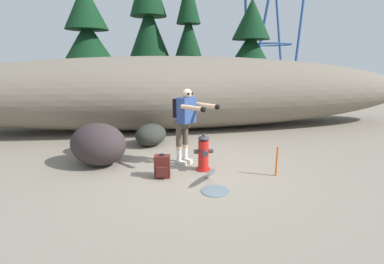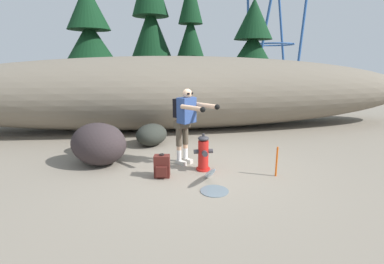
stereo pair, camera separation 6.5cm
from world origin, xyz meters
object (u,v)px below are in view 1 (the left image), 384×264
at_px(fire_hydrant, 203,153).
at_px(boulder_mid, 151,135).
at_px(boulder_large, 101,138).
at_px(utility_worker, 186,117).
at_px(boulder_small, 98,144).
at_px(survey_stake, 277,161).
at_px(spare_backpack, 162,167).

distance_m(fire_hydrant, boulder_mid, 2.28).
bearing_deg(boulder_large, utility_worker, -32.77).
xyz_separation_m(boulder_small, survey_stake, (3.54, -1.25, -0.16)).
relative_size(utility_worker, spare_backpack, 3.53).
bearing_deg(utility_worker, survey_stake, 22.31).
xyz_separation_m(spare_backpack, boulder_mid, (-0.16, 2.28, 0.08)).
bearing_deg(boulder_mid, boulder_large, -163.07).
relative_size(fire_hydrant, survey_stake, 1.30).
xyz_separation_m(boulder_large, survey_stake, (3.62, -2.21, -0.05)).
height_order(spare_backpack, boulder_mid, boulder_mid).
height_order(boulder_mid, survey_stake, survey_stake).
height_order(boulder_small, survey_stake, boulder_small).
distance_m(utility_worker, spare_backpack, 1.19).
bearing_deg(survey_stake, boulder_small, 160.56).
bearing_deg(boulder_mid, spare_backpack, -85.97).
bearing_deg(boulder_large, fire_hydrant, -36.19).
bearing_deg(fire_hydrant, boulder_mid, 116.76).
bearing_deg(boulder_large, spare_backpack, -53.62).
xyz_separation_m(utility_worker, boulder_small, (-1.88, 0.31, -0.59)).
bearing_deg(boulder_small, boulder_large, 94.86).
bearing_deg(boulder_small, utility_worker, -9.26).
bearing_deg(boulder_mid, boulder_small, -131.02).
xyz_separation_m(boulder_large, boulder_small, (0.08, -0.96, 0.11)).
bearing_deg(survey_stake, boulder_mid, 132.67).
relative_size(utility_worker, boulder_small, 1.29).
bearing_deg(boulder_mid, survey_stake, -47.33).
distance_m(spare_backpack, boulder_small, 1.64).
height_order(boulder_large, survey_stake, boulder_large).
relative_size(boulder_large, survey_stake, 1.70).
bearing_deg(survey_stake, fire_hydrant, 158.05).
bearing_deg(fire_hydrant, boulder_small, 162.16).
relative_size(utility_worker, boulder_mid, 1.71).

